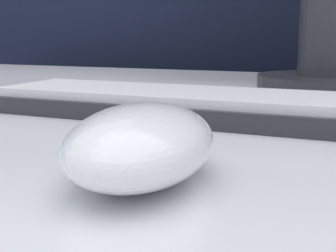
% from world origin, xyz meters
% --- Properties ---
extents(partition_panel, '(5.00, 0.03, 1.36)m').
position_xyz_m(partition_panel, '(0.00, 0.67, 0.68)').
color(partition_panel, black).
rests_on(partition_panel, ground_plane).
extents(computer_mouse_near, '(0.10, 0.14, 0.04)m').
position_xyz_m(computer_mouse_near, '(-0.06, -0.19, 0.78)').
color(computer_mouse_near, white).
rests_on(computer_mouse_near, desk).
extents(keyboard, '(0.39, 0.12, 0.02)m').
position_xyz_m(keyboard, '(-0.10, 0.01, 0.77)').
color(keyboard, '#28282D').
rests_on(keyboard, desk).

